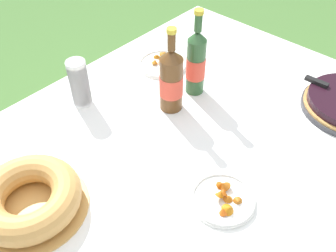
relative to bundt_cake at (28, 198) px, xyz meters
name	(u,v)px	position (x,y,z in m)	size (l,w,h in m)	color
garden_table	(170,159)	(0.45, -0.14, -0.11)	(1.77, 1.18, 0.73)	#A87A47
tablecloth	(170,150)	(0.45, -0.14, -0.06)	(1.78, 1.19, 0.10)	white
bundt_cake	(28,198)	(0.00, 0.00, 0.00)	(0.33, 0.33, 0.09)	tan
cup_stack	(79,83)	(0.40, 0.27, 0.05)	(0.07, 0.07, 0.19)	white
cider_bottle_green	(196,62)	(0.75, 0.00, 0.09)	(0.07, 0.07, 0.34)	#2D562D
cider_bottle_amber	(171,80)	(0.61, 0.00, 0.08)	(0.09, 0.09, 0.33)	brown
snack_plate_near	(223,199)	(0.39, -0.40, -0.03)	(0.19, 0.19, 0.05)	white
snack_plate_left	(163,63)	(0.79, 0.21, -0.03)	(0.21, 0.21, 0.06)	white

